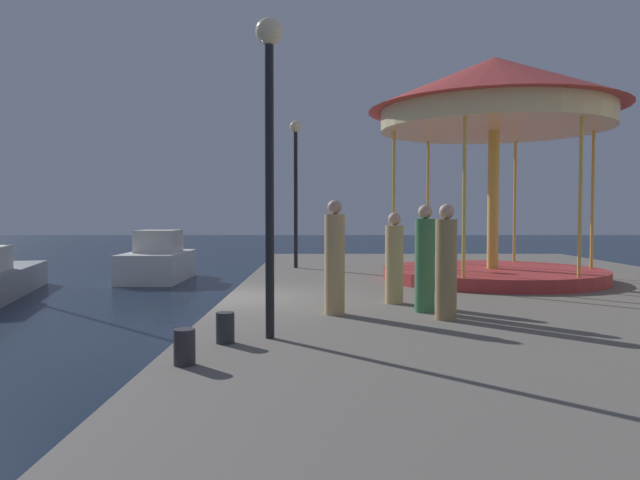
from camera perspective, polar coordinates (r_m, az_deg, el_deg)
ground_plane at (r=12.41m, az=-8.85°, el=-9.06°), size 120.00×120.00×0.00m
quay_dock at (r=12.88m, az=19.11°, el=-6.93°), size 12.14×26.72×0.80m
motorboat_white at (r=23.24m, az=-15.07°, el=-1.97°), size 2.05×4.10×1.88m
carousel at (r=15.97m, az=16.36°, el=11.42°), size 6.33×6.33×5.62m
lamp_post_near_edge at (r=8.13m, az=-4.75°, el=11.29°), size 0.36×0.36×4.26m
lamp_post_mid_promenade at (r=18.76m, az=-2.23°, el=6.83°), size 0.36×0.36×4.58m
bollard_center at (r=7.92m, az=-8.91°, el=-8.25°), size 0.24×0.24×0.40m
bollard_south at (r=6.89m, az=-12.68°, el=-9.91°), size 0.24×0.24×0.40m
person_far_corner at (r=10.37m, az=10.05°, el=-2.05°), size 0.34×0.34×1.83m
person_mid_promenade at (r=11.30m, az=7.19°, el=-2.00°), size 0.34×0.34×1.70m
person_by_the_water at (r=9.96m, az=1.51°, el=-1.98°), size 0.34×0.34×1.91m
person_near_carousel at (r=9.68m, az=12.02°, el=-2.39°), size 0.34×0.34×1.83m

